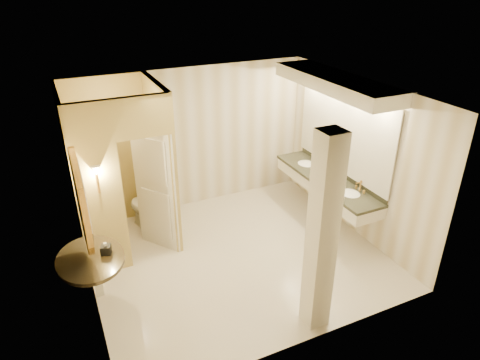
% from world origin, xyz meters
% --- Properties ---
extents(floor, '(4.50, 4.50, 0.00)m').
position_xyz_m(floor, '(0.00, 0.00, 0.00)').
color(floor, beige).
rests_on(floor, ground).
extents(ceiling, '(4.50, 4.50, 0.00)m').
position_xyz_m(ceiling, '(0.00, 0.00, 2.70)').
color(ceiling, white).
rests_on(ceiling, wall_back).
extents(wall_back, '(4.50, 0.02, 2.70)m').
position_xyz_m(wall_back, '(0.00, 2.00, 1.35)').
color(wall_back, silver).
rests_on(wall_back, floor).
extents(wall_front, '(4.50, 0.02, 2.70)m').
position_xyz_m(wall_front, '(0.00, -2.00, 1.35)').
color(wall_front, silver).
rests_on(wall_front, floor).
extents(wall_left, '(0.02, 4.00, 2.70)m').
position_xyz_m(wall_left, '(-2.25, 0.00, 1.35)').
color(wall_left, silver).
rests_on(wall_left, floor).
extents(wall_right, '(0.02, 4.00, 2.70)m').
position_xyz_m(wall_right, '(2.25, 0.00, 1.35)').
color(wall_right, silver).
rests_on(wall_right, floor).
extents(toilet_closet, '(1.50, 1.55, 2.70)m').
position_xyz_m(toilet_closet, '(-1.13, 0.96, 1.39)').
color(toilet_closet, '#CFBE6C').
rests_on(toilet_closet, floor).
extents(wall_sconce, '(0.14, 0.14, 0.42)m').
position_xyz_m(wall_sconce, '(-1.93, 0.43, 1.73)').
color(wall_sconce, gold).
rests_on(wall_sconce, toilet_closet).
extents(vanity, '(0.75, 2.66, 2.09)m').
position_xyz_m(vanity, '(1.98, 0.36, 1.63)').
color(vanity, silver).
rests_on(vanity, floor).
extents(console_shelf, '(1.08, 1.08, 1.99)m').
position_xyz_m(console_shelf, '(-2.21, -0.31, 1.35)').
color(console_shelf, black).
rests_on(console_shelf, floor).
extents(pillar, '(0.29, 0.29, 2.70)m').
position_xyz_m(pillar, '(0.35, -1.73, 1.35)').
color(pillar, silver).
rests_on(pillar, floor).
extents(tissue_box, '(0.16, 0.16, 0.13)m').
position_xyz_m(tissue_box, '(-2.02, -0.31, 0.94)').
color(tissue_box, black).
rests_on(tissue_box, console_shelf).
extents(toilet, '(0.67, 0.87, 0.78)m').
position_xyz_m(toilet, '(-1.10, 1.50, 0.39)').
color(toilet, white).
rests_on(toilet, floor).
extents(soap_bottle_a, '(0.08, 0.08, 0.13)m').
position_xyz_m(soap_bottle_a, '(1.93, -0.01, 0.94)').
color(soap_bottle_a, beige).
rests_on(soap_bottle_a, vanity).
extents(soap_bottle_b, '(0.10, 0.10, 0.11)m').
position_xyz_m(soap_bottle_b, '(1.94, 0.62, 0.93)').
color(soap_bottle_b, silver).
rests_on(soap_bottle_b, vanity).
extents(soap_bottle_c, '(0.08, 0.08, 0.20)m').
position_xyz_m(soap_bottle_c, '(1.93, 0.51, 0.98)').
color(soap_bottle_c, '#C6B28C').
rests_on(soap_bottle_c, vanity).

